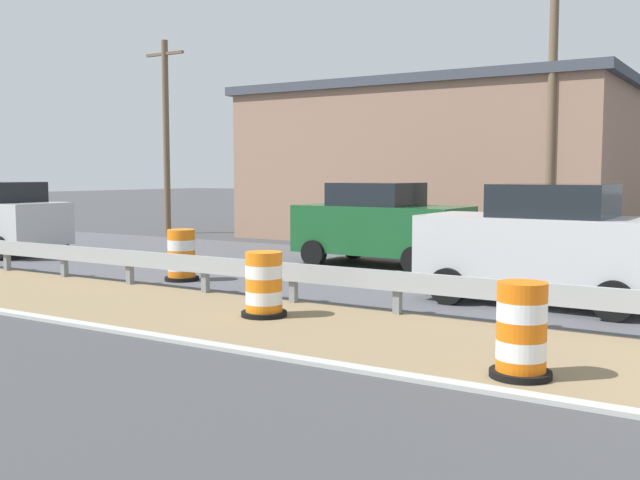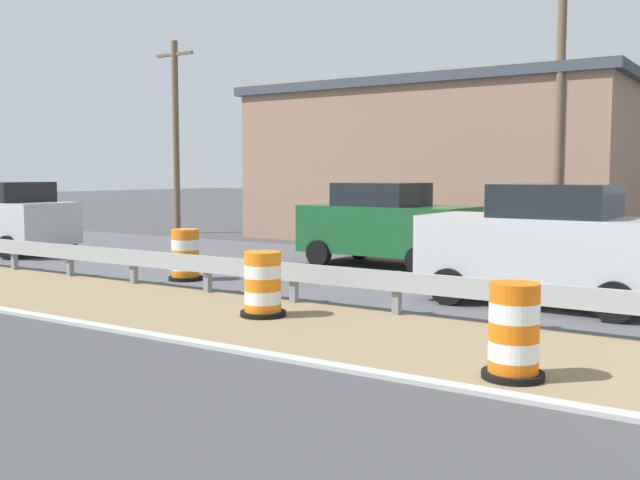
# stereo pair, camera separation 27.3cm
# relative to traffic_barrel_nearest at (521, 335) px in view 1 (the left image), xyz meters

# --- Properties ---
(guardrail_median) EXTENTS (0.18, 44.68, 0.71)m
(guardrail_median) POSITION_rel_traffic_barrel_nearest_xyz_m (2.55, -0.25, 0.03)
(guardrail_median) COLOR #999EA3
(guardrail_median) RESTS_ON ground
(traffic_barrel_nearest) EXTENTS (0.69, 0.69, 1.07)m
(traffic_barrel_nearest) POSITION_rel_traffic_barrel_nearest_xyz_m (0.00, 0.00, 0.00)
(traffic_barrel_nearest) COLOR orange
(traffic_barrel_nearest) RESTS_ON ground
(traffic_barrel_close) EXTENTS (0.73, 0.73, 1.03)m
(traffic_barrel_close) POSITION_rel_traffic_barrel_nearest_xyz_m (1.33, 4.52, -0.02)
(traffic_barrel_close) COLOR orange
(traffic_barrel_close) RESTS_ON ground
(traffic_barrel_mid) EXTENTS (0.73, 0.73, 1.09)m
(traffic_barrel_mid) POSITION_rel_traffic_barrel_nearest_xyz_m (3.57, 8.35, 0.01)
(traffic_barrel_mid) COLOR orange
(traffic_barrel_mid) RESTS_ON ground
(car_trailing_near_lane) EXTENTS (2.24, 4.23, 2.05)m
(car_trailing_near_lane) POSITION_rel_traffic_barrel_nearest_xyz_m (8.10, 5.93, 0.54)
(car_trailing_near_lane) COLOR #195128
(car_trailing_near_lane) RESTS_ON ground
(car_trailing_far_lane) EXTENTS (2.07, 4.15, 2.09)m
(car_trailing_far_lane) POSITION_rel_traffic_barrel_nearest_xyz_m (4.76, 1.05, 0.56)
(car_trailing_far_lane) COLOR silver
(car_trailing_far_lane) RESTS_ON ground
(roadside_shop_near) EXTENTS (7.12, 12.90, 5.29)m
(roadside_shop_near) POSITION_rel_traffic_barrel_nearest_xyz_m (15.93, 7.88, 2.17)
(roadside_shop_near) COLOR #93705B
(roadside_shop_near) RESTS_ON ground
(utility_pole_near) EXTENTS (0.24, 1.80, 9.34)m
(utility_pole_near) POSITION_rel_traffic_barrel_nearest_xyz_m (12.50, 3.02, 4.34)
(utility_pole_near) COLOR brown
(utility_pole_near) RESTS_ON ground
(utility_pole_mid) EXTENTS (0.24, 1.80, 7.21)m
(utility_pole_mid) POSITION_rel_traffic_barrel_nearest_xyz_m (12.52, 17.31, 3.28)
(utility_pole_mid) COLOR brown
(utility_pole_mid) RESTS_ON ground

